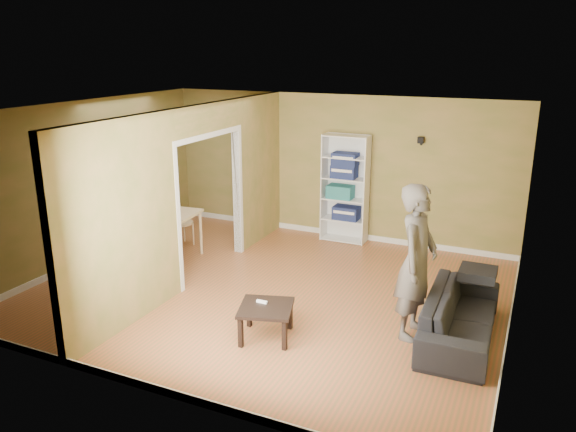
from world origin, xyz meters
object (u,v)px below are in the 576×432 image
at_px(bookshelf, 346,188).
at_px(dining_table, 158,217).
at_px(person, 418,249).
at_px(chair_far, 182,221).
at_px(sofa, 461,309).
at_px(chair_near, 136,244).
at_px(coffee_table, 266,311).
at_px(chair_left, 123,221).

bearing_deg(bookshelf, dining_table, -139.63).
bearing_deg(person, chair_far, 76.47).
bearing_deg(bookshelf, chair_far, -149.56).
distance_m(sofa, chair_near, 4.93).
distance_m(coffee_table, chair_near, 2.99).
xyz_separation_m(person, chair_near, (-4.38, 0.23, -0.67)).
relative_size(bookshelf, coffee_table, 3.11).
height_order(sofa, dining_table, dining_table).
xyz_separation_m(chair_near, chair_far, (-0.06, 1.31, -0.00)).
xyz_separation_m(sofa, coffee_table, (-2.13, -0.97, -0.03)).
relative_size(dining_table, chair_far, 1.44).
bearing_deg(sofa, dining_table, 80.18).
distance_m(person, chair_near, 4.44).
bearing_deg(chair_left, dining_table, 73.26).
height_order(person, dining_table, person).
bearing_deg(sofa, chair_near, 87.61).
height_order(coffee_table, chair_near, chair_near).
xyz_separation_m(sofa, chair_left, (-5.75, 0.78, 0.14)).
relative_size(person, chair_left, 2.14).
bearing_deg(chair_near, person, -3.04).
distance_m(person, coffee_table, 1.95).
distance_m(sofa, person, 0.92).
height_order(coffee_table, chair_left, chair_left).
height_order(bookshelf, coffee_table, bookshelf).
xyz_separation_m(sofa, chair_far, (-4.98, 1.40, 0.06)).
bearing_deg(coffee_table, dining_table, 148.99).
bearing_deg(chair_left, bookshelf, 108.41).
xyz_separation_m(sofa, chair_near, (-4.92, 0.09, 0.07)).
xyz_separation_m(person, bookshelf, (-1.91, 3.03, -0.15)).
xyz_separation_m(bookshelf, chair_near, (-2.47, -2.80, -0.52)).
distance_m(dining_table, chair_far, 0.71).
relative_size(sofa, bookshelf, 1.02).
bearing_deg(bookshelf, sofa, -49.64).
xyz_separation_m(coffee_table, chair_near, (-2.79, 1.06, 0.09)).
bearing_deg(chair_far, person, -179.03).
bearing_deg(person, sofa, -69.65).
relative_size(bookshelf, chair_far, 2.20).
bearing_deg(bookshelf, person, -57.72).
height_order(sofa, coffee_table, sofa).
xyz_separation_m(sofa, person, (-0.54, -0.14, 0.73)).
relative_size(coffee_table, chair_far, 0.71).
bearing_deg(person, chair_left, 85.60).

